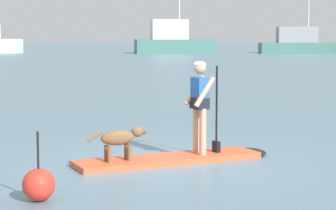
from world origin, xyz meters
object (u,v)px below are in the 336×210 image
Objects in this scene: person_paddler at (200,100)px; moored_boat_center at (173,41)px; dog at (120,138)px; paddleboard at (180,158)px; marker_buoy at (39,185)px; moored_boat_starboard at (301,43)px.

person_paddler is 0.15× the size of moored_boat_center.
dog is 73.27m from moored_boat_center.
paddleboard is 3.85× the size of marker_buoy.
moored_boat_center reaches higher than paddleboard.
marker_buoy is at bearing -104.82° from moored_boat_starboard.
marker_buoy is at bearing -112.52° from dog.
paddleboard is 3.39m from marker_buoy.
moored_boat_center is (1.05, 72.76, 1.60)m from paddleboard.
dog is (-1.03, -0.47, 0.43)m from paddleboard.
moored_boat_center is (0.69, 72.59, 0.59)m from person_paddler.
moored_boat_center is at bearing -178.29° from moored_boat_starboard.
paddleboard is 75.49m from moored_boat_starboard.
moored_boat_starboard reaches higher than marker_buoy.
marker_buoy is (-3.02, -75.51, -1.43)m from moored_boat_center.
marker_buoy reaches higher than dog.
paddleboard is 72.78m from moored_boat_center.
moored_boat_starboard is 12.89× the size of marker_buoy.
person_paddler is 1.64m from dog.
paddleboard is 0.30× the size of moored_boat_starboard.
marker_buoy is at bearing -125.61° from paddleboard.
moored_boat_starboard is (17.09, 0.51, -0.32)m from moored_boat_center.
person_paddler is at bearing -90.54° from moored_boat_center.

